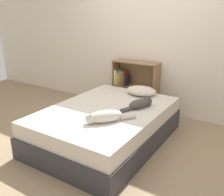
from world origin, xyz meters
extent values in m
plane|color=#997F60|center=(0.00, 0.00, 0.00)|extent=(8.00, 8.00, 0.00)
cube|color=silver|center=(0.00, 1.38, 1.25)|extent=(8.00, 0.06, 2.50)
cube|color=#333338|center=(0.00, 0.00, 0.14)|extent=(1.36, 1.92, 0.27)
cube|color=beige|center=(0.00, 0.00, 0.37)|extent=(1.32, 1.86, 0.19)
ellipsoid|color=beige|center=(0.13, 0.75, 0.52)|extent=(0.45, 0.35, 0.13)
ellipsoid|color=beige|center=(0.23, -0.36, 0.53)|extent=(0.38, 0.41, 0.14)
sphere|color=beige|center=(0.12, -0.49, 0.52)|extent=(0.12, 0.12, 0.12)
cone|color=beige|center=(0.14, -0.51, 0.59)|extent=(0.04, 0.04, 0.03)
cone|color=beige|center=(0.09, -0.47, 0.59)|extent=(0.04, 0.04, 0.03)
cylinder|color=beige|center=(0.40, -0.15, 0.49)|extent=(0.16, 0.17, 0.06)
ellipsoid|color=#47423D|center=(0.35, 0.25, 0.52)|extent=(0.26, 0.35, 0.12)
sphere|color=#47423D|center=(0.41, 0.37, 0.52)|extent=(0.13, 0.13, 0.13)
cone|color=#47423D|center=(0.38, 0.38, 0.59)|extent=(0.04, 0.04, 0.03)
cone|color=#47423D|center=(0.44, 0.36, 0.59)|extent=(0.04, 0.04, 0.03)
cylinder|color=#47423D|center=(0.27, 0.05, 0.49)|extent=(0.10, 0.15, 0.05)
cube|color=#8E6B47|center=(-0.59, 1.21, 0.43)|extent=(0.02, 0.26, 0.86)
cube|color=#8E6B47|center=(0.18, 1.21, 0.43)|extent=(0.02, 0.26, 0.86)
cube|color=#8E6B47|center=(-0.20, 1.21, 0.01)|extent=(0.79, 0.26, 0.02)
cube|color=#8E6B47|center=(-0.20, 1.21, 0.85)|extent=(0.79, 0.26, 0.02)
cube|color=#8E6B47|center=(-0.20, 1.21, 0.43)|extent=(0.75, 0.26, 0.02)
cube|color=#8E6B47|center=(-0.20, 1.33, 0.43)|extent=(0.79, 0.02, 0.86)
cube|color=beige|center=(-0.55, 1.17, 0.57)|extent=(0.04, 0.16, 0.25)
cube|color=gold|center=(-0.50, 1.17, 0.53)|extent=(0.03, 0.16, 0.19)
cube|color=orange|center=(-0.47, 1.17, 0.55)|extent=(0.02, 0.16, 0.22)
cube|color=#337F47|center=(-0.44, 1.17, 0.57)|extent=(0.03, 0.16, 0.26)
cube|color=#B7332D|center=(-0.40, 1.17, 0.56)|extent=(0.04, 0.16, 0.24)
cube|color=#232328|center=(-0.35, 1.17, 0.53)|extent=(0.04, 0.16, 0.19)
camera|label=1|loc=(1.67, -2.48, 1.63)|focal=40.00mm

